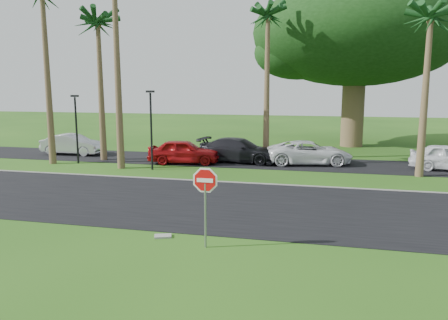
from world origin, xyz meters
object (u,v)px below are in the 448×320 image
Objects in this scene: stop_sign_near at (205,191)px; car_silver at (73,145)px; car_red at (184,152)px; car_dark at (239,150)px; car_minivan at (309,153)px.

stop_sign_near is 21.18m from car_silver.
car_red reaches higher than car_silver.
car_dark is 4.47m from car_minivan.
stop_sign_near is 14.89m from car_red.
car_minivan is at bearing -79.86° from car_dark.
stop_sign_near is 0.58× the size of car_red.
car_red is at bearing 110.97° from stop_sign_near.
car_silver is 0.84× the size of car_minivan.
car_red is 7.95m from car_minivan.
car_dark is at bearing -77.34° from car_red.
car_silver is 16.78m from car_minivan.
car_dark is (12.31, -0.36, 0.04)m from car_silver.
stop_sign_near reaches higher than car_red.
car_red is (8.99, -1.71, 0.03)m from car_silver.
car_dark is 1.01× the size of car_minivan.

